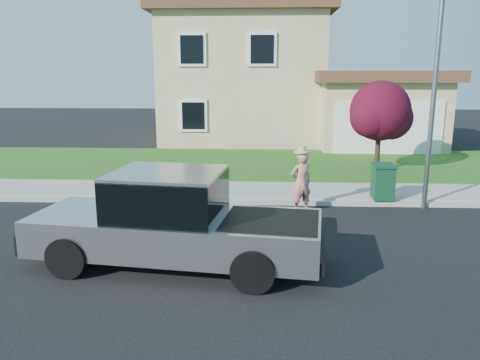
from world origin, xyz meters
name	(u,v)px	position (x,y,z in m)	size (l,w,h in m)	color
ground	(212,240)	(0.00, 0.00, 0.00)	(80.00, 80.00, 0.00)	black
curb	(259,202)	(1.00, 2.90, 0.06)	(40.00, 0.20, 0.12)	gray
sidewalk	(260,192)	(1.00, 4.00, 0.07)	(40.00, 2.00, 0.15)	gray
lawn	(261,164)	(1.00, 8.50, 0.05)	(40.00, 7.00, 0.10)	#234F16
house	(268,81)	(1.31, 16.38, 3.17)	(14.00, 11.30, 6.85)	tan
pickup_truck	(175,222)	(-0.53, -1.37, 0.83)	(5.59, 2.49, 1.78)	black
woman	(301,181)	(2.06, 2.18, 0.82)	(0.67, 0.56, 1.73)	tan
ornamental_tree	(381,114)	(5.20, 7.19, 2.14)	(2.32, 2.10, 3.19)	black
trash_bin	(383,181)	(4.36, 3.10, 0.64)	(0.60, 0.69, 0.96)	#0F3720
street_lamp	(434,90)	(5.37, 2.69, 3.10)	(0.42, 0.70, 5.44)	slate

